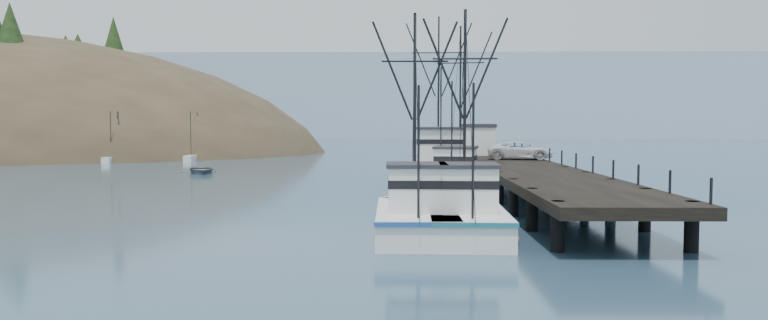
# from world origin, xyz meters

# --- Properties ---
(ground) EXTENTS (400.00, 400.00, 0.00)m
(ground) POSITION_xyz_m (0.00, 0.00, 0.00)
(ground) COLOR #29455B
(ground) RESTS_ON ground
(pier) EXTENTS (6.00, 44.00, 2.00)m
(pier) POSITION_xyz_m (14.00, 16.00, 1.69)
(pier) COLOR black
(pier) RESTS_ON ground
(distant_ridge) EXTENTS (360.00, 40.00, 26.00)m
(distant_ridge) POSITION_xyz_m (10.00, 170.00, 0.00)
(distant_ridge) COLOR #9EB2C6
(distant_ridge) RESTS_ON ground
(distant_ridge_far) EXTENTS (180.00, 25.00, 18.00)m
(distant_ridge_far) POSITION_xyz_m (-40.00, 185.00, 0.00)
(distant_ridge_far) COLOR silver
(distant_ridge_far) RESTS_ON ground
(moored_sailboats) EXTENTS (12.44, 17.58, 6.35)m
(moored_sailboats) POSITION_xyz_m (-27.35, 57.15, 0.33)
(moored_sailboats) COLOR white
(moored_sailboats) RESTS_ON ground
(trawler_near) EXTENTS (3.58, 10.23, 10.53)m
(trawler_near) POSITION_xyz_m (8.21, -0.10, 0.82)
(trawler_near) COLOR white
(trawler_near) RESTS_ON ground
(trawler_mid) EXTENTS (3.53, 10.29, 10.39)m
(trawler_mid) POSITION_xyz_m (5.95, 0.03, 0.82)
(trawler_mid) COLOR white
(trawler_mid) RESTS_ON ground
(trawler_far) EXTENTS (5.91, 12.37, 12.43)m
(trawler_far) POSITION_xyz_m (9.65, 19.23, 0.82)
(trawler_far) COLOR white
(trawler_far) RESTS_ON ground
(work_vessel) EXTENTS (5.61, 16.96, 14.00)m
(work_vessel) POSITION_xyz_m (8.56, 24.57, 1.23)
(work_vessel) COLOR slate
(work_vessel) RESTS_ON ground
(pier_shed) EXTENTS (3.00, 3.20, 2.80)m
(pier_shed) POSITION_xyz_m (12.50, 31.24, 3.42)
(pier_shed) COLOR silver
(pier_shed) RESTS_ON pier
(pickup_truck) EXTENTS (5.52, 3.16, 1.45)m
(pickup_truck) POSITION_xyz_m (15.05, 24.08, 2.72)
(pickup_truck) COLOR silver
(pickup_truck) RESTS_ON pier
(motorboat) EXTENTS (5.11, 5.84, 1.01)m
(motorboat) POSITION_xyz_m (-13.77, 35.13, 0.00)
(motorboat) COLOR #596063
(motorboat) RESTS_ON ground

